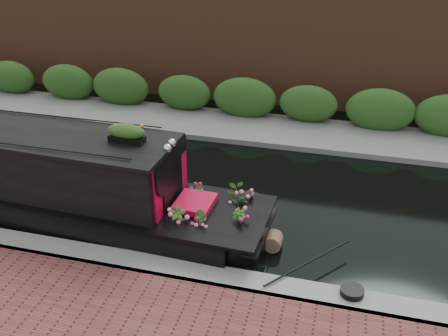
# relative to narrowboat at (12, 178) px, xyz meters

# --- Properties ---
(ground) EXTENTS (80.00, 80.00, 0.00)m
(ground) POSITION_rel_narrowboat_xyz_m (3.94, 1.86, -0.81)
(ground) COLOR black
(ground) RESTS_ON ground
(near_bank_coping) EXTENTS (40.00, 0.60, 0.50)m
(near_bank_coping) POSITION_rel_narrowboat_xyz_m (3.94, -1.44, -0.81)
(near_bank_coping) COLOR gray
(near_bank_coping) RESTS_ON ground
(far_bank_path) EXTENTS (40.00, 2.40, 0.34)m
(far_bank_path) POSITION_rel_narrowboat_xyz_m (3.94, 6.06, -0.81)
(far_bank_path) COLOR #61615D
(far_bank_path) RESTS_ON ground
(far_hedge) EXTENTS (40.00, 1.10, 2.80)m
(far_hedge) POSITION_rel_narrowboat_xyz_m (3.94, 6.96, -0.81)
(far_hedge) COLOR #214617
(far_hedge) RESTS_ON ground
(far_brick_wall) EXTENTS (40.00, 1.00, 8.00)m
(far_brick_wall) POSITION_rel_narrowboat_xyz_m (3.94, 9.06, -0.81)
(far_brick_wall) COLOR brown
(far_brick_wall) RESTS_ON ground
(narrowboat) EXTENTS (11.69, 2.47, 2.72)m
(narrowboat) POSITION_rel_narrowboat_xyz_m (0.00, 0.00, 0.00)
(narrowboat) COLOR black
(narrowboat) RESTS_ON ground
(rope_fender) EXTENTS (0.37, 0.38, 0.37)m
(rope_fender) POSITION_rel_narrowboat_xyz_m (6.20, -0.00, -0.63)
(rope_fender) COLOR brown
(rope_fender) RESTS_ON ground
(coiled_mooring_rope) EXTENTS (0.43, 0.43, 0.12)m
(coiled_mooring_rope) POSITION_rel_narrowboat_xyz_m (7.85, -1.32, -0.50)
(coiled_mooring_rope) COLOR black
(coiled_mooring_rope) RESTS_ON near_bank_coping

